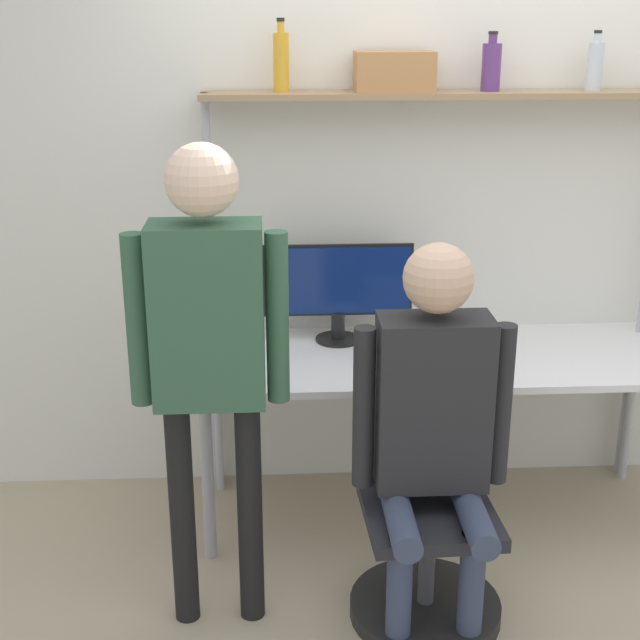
{
  "coord_description": "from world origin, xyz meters",
  "views": [
    {
      "loc": [
        -0.7,
        -3.09,
        2.13
      ],
      "look_at": [
        -0.54,
        -0.14,
        1.1
      ],
      "focal_mm": 50.0,
      "sensor_mm": 36.0,
      "label": 1
    }
  ],
  "objects_px": {
    "storage_box": "(394,71)",
    "laptop": "(417,355)",
    "bottle_clear": "(595,65)",
    "person_standing": "(208,332)",
    "office_chair": "(425,545)",
    "monitor": "(338,286)",
    "person_seated": "(434,411)",
    "bottle_amber": "(281,61)",
    "bottle_purple": "(491,66)",
    "cell_phone": "(483,372)"
  },
  "relations": [
    {
      "from": "storage_box",
      "to": "bottle_clear",
      "type": "bearing_deg",
      "value": -0.0
    },
    {
      "from": "bottle_clear",
      "to": "laptop",
      "type": "bearing_deg",
      "value": -152.96
    },
    {
      "from": "bottle_amber",
      "to": "cell_phone",
      "type": "bearing_deg",
      "value": -29.82
    },
    {
      "from": "person_standing",
      "to": "bottle_amber",
      "type": "relative_size",
      "value": 6.1
    },
    {
      "from": "laptop",
      "to": "person_seated",
      "type": "bearing_deg",
      "value": -93.38
    },
    {
      "from": "bottle_purple",
      "to": "storage_box",
      "type": "xyz_separation_m",
      "value": [
        -0.4,
        0.0,
        -0.02
      ]
    },
    {
      "from": "laptop",
      "to": "bottle_clear",
      "type": "relative_size",
      "value": 1.29
    },
    {
      "from": "office_chair",
      "to": "storage_box",
      "type": "height_order",
      "value": "storage_box"
    },
    {
      "from": "office_chair",
      "to": "bottle_purple",
      "type": "bearing_deg",
      "value": 68.62
    },
    {
      "from": "office_chair",
      "to": "bottle_clear",
      "type": "bearing_deg",
      "value": 49.46
    },
    {
      "from": "cell_phone",
      "to": "bottle_clear",
      "type": "bearing_deg",
      "value": 42.34
    },
    {
      "from": "person_seated",
      "to": "cell_phone",
      "type": "bearing_deg",
      "value": 60.43
    },
    {
      "from": "monitor",
      "to": "person_standing",
      "type": "height_order",
      "value": "person_standing"
    },
    {
      "from": "laptop",
      "to": "cell_phone",
      "type": "height_order",
      "value": "laptop"
    },
    {
      "from": "person_seated",
      "to": "bottle_clear",
      "type": "distance_m",
      "value": 1.65
    },
    {
      "from": "laptop",
      "to": "bottle_amber",
      "type": "distance_m",
      "value": 1.3
    },
    {
      "from": "laptop",
      "to": "office_chair",
      "type": "bearing_deg",
      "value": -93.86
    },
    {
      "from": "person_seated",
      "to": "storage_box",
      "type": "bearing_deg",
      "value": 92.22
    },
    {
      "from": "monitor",
      "to": "laptop",
      "type": "relative_size",
      "value": 2.1
    },
    {
      "from": "bottle_amber",
      "to": "bottle_clear",
      "type": "bearing_deg",
      "value": -0.0
    },
    {
      "from": "bottle_purple",
      "to": "storage_box",
      "type": "distance_m",
      "value": 0.4
    },
    {
      "from": "bottle_clear",
      "to": "person_standing",
      "type": "bearing_deg",
      "value": -149.09
    },
    {
      "from": "cell_phone",
      "to": "person_standing",
      "type": "height_order",
      "value": "person_standing"
    },
    {
      "from": "person_standing",
      "to": "laptop",
      "type": "bearing_deg",
      "value": 34.32
    },
    {
      "from": "person_standing",
      "to": "bottle_clear",
      "type": "distance_m",
      "value": 1.97
    },
    {
      "from": "bottle_amber",
      "to": "person_standing",
      "type": "bearing_deg",
      "value": -106.0
    },
    {
      "from": "office_chair",
      "to": "bottle_clear",
      "type": "height_order",
      "value": "bottle_clear"
    },
    {
      "from": "cell_phone",
      "to": "bottle_amber",
      "type": "xyz_separation_m",
      "value": [
        -0.79,
        0.45,
        1.18
      ]
    },
    {
      "from": "person_standing",
      "to": "storage_box",
      "type": "xyz_separation_m",
      "value": [
        0.72,
        0.93,
        0.77
      ]
    },
    {
      "from": "monitor",
      "to": "bottle_clear",
      "type": "bearing_deg",
      "value": 2.18
    },
    {
      "from": "bottle_purple",
      "to": "bottle_amber",
      "type": "height_order",
      "value": "bottle_amber"
    },
    {
      "from": "office_chair",
      "to": "person_standing",
      "type": "height_order",
      "value": "person_standing"
    },
    {
      "from": "office_chair",
      "to": "person_seated",
      "type": "xyz_separation_m",
      "value": [
        0.0,
        -0.04,
        0.56
      ]
    },
    {
      "from": "person_standing",
      "to": "bottle_amber",
      "type": "distance_m",
      "value": 1.26
    },
    {
      "from": "person_seated",
      "to": "bottle_purple",
      "type": "bearing_deg",
      "value": 69.61
    },
    {
      "from": "laptop",
      "to": "storage_box",
      "type": "distance_m",
      "value": 1.15
    },
    {
      "from": "bottle_purple",
      "to": "monitor",
      "type": "bearing_deg",
      "value": -176.32
    },
    {
      "from": "office_chair",
      "to": "person_seated",
      "type": "height_order",
      "value": "person_seated"
    },
    {
      "from": "person_seated",
      "to": "storage_box",
      "type": "height_order",
      "value": "storage_box"
    },
    {
      "from": "monitor",
      "to": "person_standing",
      "type": "distance_m",
      "value": 1.03
    },
    {
      "from": "office_chair",
      "to": "cell_phone",
      "type": "bearing_deg",
      "value": 58.02
    },
    {
      "from": "laptop",
      "to": "cell_phone",
      "type": "relative_size",
      "value": 2.06
    },
    {
      "from": "office_chair",
      "to": "person_seated",
      "type": "relative_size",
      "value": 0.64
    },
    {
      "from": "monitor",
      "to": "office_chair",
      "type": "relative_size",
      "value": 0.72
    },
    {
      "from": "office_chair",
      "to": "bottle_amber",
      "type": "bearing_deg",
      "value": 118.03
    },
    {
      "from": "bottle_purple",
      "to": "storage_box",
      "type": "relative_size",
      "value": 0.74
    },
    {
      "from": "bottle_clear",
      "to": "monitor",
      "type": "bearing_deg",
      "value": -177.82
    },
    {
      "from": "bottle_amber",
      "to": "office_chair",
      "type": "bearing_deg",
      "value": -61.97
    },
    {
      "from": "bottle_purple",
      "to": "cell_phone",
      "type": "bearing_deg",
      "value": -98.4
    },
    {
      "from": "storage_box",
      "to": "laptop",
      "type": "bearing_deg",
      "value": -79.42
    }
  ]
}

